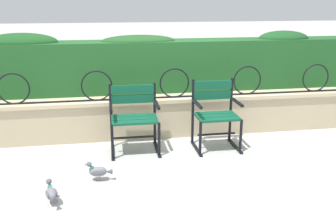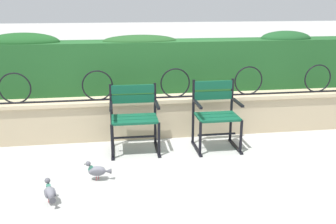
{
  "view_description": "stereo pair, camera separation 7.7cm",
  "coord_description": "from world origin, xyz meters",
  "px_view_note": "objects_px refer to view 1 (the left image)",
  "views": [
    {
      "loc": [
        -0.76,
        -4.39,
        1.88
      ],
      "look_at": [
        0.0,
        0.06,
        0.55
      ],
      "focal_mm": 40.54,
      "sensor_mm": 36.0,
      "label": 1
    },
    {
      "loc": [
        -0.69,
        -4.4,
        1.88
      ],
      "look_at": [
        0.0,
        0.06,
        0.55
      ],
      "focal_mm": 40.54,
      "sensor_mm": 36.0,
      "label": 2
    }
  ],
  "objects_px": {
    "park_chair_right": "(215,113)",
    "park_chair_left": "(134,116)",
    "pigeon_near_chairs": "(52,193)",
    "pigeon_far_side": "(98,171)"
  },
  "relations": [
    {
      "from": "park_chair_right",
      "to": "park_chair_left",
      "type": "bearing_deg",
      "value": 176.71
    },
    {
      "from": "park_chair_left",
      "to": "pigeon_near_chairs",
      "type": "height_order",
      "value": "park_chair_left"
    },
    {
      "from": "park_chair_left",
      "to": "pigeon_far_side",
      "type": "xyz_separation_m",
      "value": [
        -0.46,
        -0.83,
        -0.35
      ]
    },
    {
      "from": "park_chair_left",
      "to": "pigeon_far_side",
      "type": "relative_size",
      "value": 2.92
    },
    {
      "from": "park_chair_left",
      "to": "park_chair_right",
      "type": "distance_m",
      "value": 1.06
    },
    {
      "from": "pigeon_far_side",
      "to": "park_chair_right",
      "type": "bearing_deg",
      "value": 26.7
    },
    {
      "from": "park_chair_right",
      "to": "pigeon_far_side",
      "type": "relative_size",
      "value": 3.05
    },
    {
      "from": "pigeon_far_side",
      "to": "park_chair_left",
      "type": "bearing_deg",
      "value": 60.85
    },
    {
      "from": "park_chair_left",
      "to": "pigeon_far_side",
      "type": "bearing_deg",
      "value": -119.15
    },
    {
      "from": "park_chair_left",
      "to": "park_chair_right",
      "type": "xyz_separation_m",
      "value": [
        1.06,
        -0.06,
        0.01
      ]
    }
  ]
}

